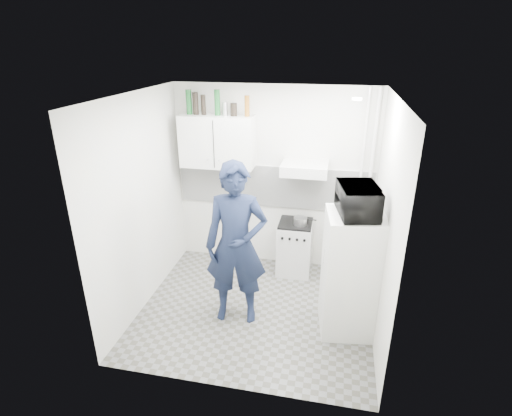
# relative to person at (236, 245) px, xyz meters

# --- Properties ---
(floor) EXTENTS (2.80, 2.80, 0.00)m
(floor) POSITION_rel_person_xyz_m (0.19, 0.16, -0.97)
(floor) COLOR slate
(floor) RESTS_ON ground
(ceiling) EXTENTS (2.80, 2.80, 0.00)m
(ceiling) POSITION_rel_person_xyz_m (0.19, 0.16, 1.63)
(ceiling) COLOR white
(ceiling) RESTS_ON wall_back
(wall_back) EXTENTS (2.80, 0.00, 2.80)m
(wall_back) POSITION_rel_person_xyz_m (0.19, 1.41, 0.33)
(wall_back) COLOR silver
(wall_back) RESTS_ON floor
(wall_left) EXTENTS (0.00, 2.60, 2.60)m
(wall_left) POSITION_rel_person_xyz_m (-1.21, 0.16, 0.33)
(wall_left) COLOR silver
(wall_left) RESTS_ON floor
(wall_right) EXTENTS (0.00, 2.60, 2.60)m
(wall_right) POSITION_rel_person_xyz_m (1.59, 0.16, 0.33)
(wall_right) COLOR silver
(wall_right) RESTS_ON floor
(person) EXTENTS (0.76, 0.56, 1.94)m
(person) POSITION_rel_person_xyz_m (0.00, 0.00, 0.00)
(person) COLOR black
(person) RESTS_ON floor
(stove) EXTENTS (0.47, 0.47, 0.75)m
(stove) POSITION_rel_person_xyz_m (0.55, 1.16, -0.59)
(stove) COLOR beige
(stove) RESTS_ON floor
(fridge) EXTENTS (0.67, 0.67, 1.44)m
(fridge) POSITION_rel_person_xyz_m (1.29, 0.06, -0.25)
(fridge) COLOR white
(fridge) RESTS_ON floor
(stove_top) EXTENTS (0.45, 0.45, 0.03)m
(stove_top) POSITION_rel_person_xyz_m (0.55, 1.16, -0.20)
(stove_top) COLOR black
(stove_top) RESTS_ON stove
(saucepan) EXTENTS (0.18, 0.18, 0.10)m
(saucepan) POSITION_rel_person_xyz_m (0.62, 1.11, -0.14)
(saucepan) COLOR silver
(saucepan) RESTS_ON stove_top
(microwave) EXTENTS (0.63, 0.49, 0.31)m
(microwave) POSITION_rel_person_xyz_m (1.29, 0.06, 0.63)
(microwave) COLOR black
(microwave) RESTS_ON fridge
(bottle_a) EXTENTS (0.08, 0.08, 0.32)m
(bottle_a) POSITION_rel_person_xyz_m (-0.93, 1.23, 1.39)
(bottle_a) COLOR #144C1E
(bottle_a) RESTS_ON upper_cabinet
(bottle_b) EXTENTS (0.07, 0.07, 0.29)m
(bottle_b) POSITION_rel_person_xyz_m (-0.84, 1.23, 1.37)
(bottle_b) COLOR black
(bottle_b) RESTS_ON upper_cabinet
(bottle_c) EXTENTS (0.06, 0.06, 0.26)m
(bottle_c) POSITION_rel_person_xyz_m (-0.74, 1.23, 1.36)
(bottle_c) COLOR black
(bottle_c) RESTS_ON upper_cabinet
(bottle_d) EXTENTS (0.07, 0.07, 0.33)m
(bottle_d) POSITION_rel_person_xyz_m (-0.54, 1.23, 1.39)
(bottle_d) COLOR #144C1E
(bottle_d) RESTS_ON upper_cabinet
(canister_a) EXTENTS (0.07, 0.07, 0.17)m
(canister_a) POSITION_rel_person_xyz_m (-0.44, 1.23, 1.32)
(canister_a) COLOR silver
(canister_a) RESTS_ON upper_cabinet
(canister_b) EXTENTS (0.09, 0.09, 0.16)m
(canister_b) POSITION_rel_person_xyz_m (-0.32, 1.23, 1.31)
(canister_b) COLOR black
(canister_b) RESTS_ON upper_cabinet
(bottle_e) EXTENTS (0.07, 0.07, 0.27)m
(bottle_e) POSITION_rel_person_xyz_m (-0.15, 1.23, 1.36)
(bottle_e) COLOR brown
(bottle_e) RESTS_ON upper_cabinet
(upper_cabinet) EXTENTS (1.00, 0.35, 0.70)m
(upper_cabinet) POSITION_rel_person_xyz_m (-0.56, 1.23, 0.88)
(upper_cabinet) COLOR white
(upper_cabinet) RESTS_ON wall_back
(range_hood) EXTENTS (0.60, 0.50, 0.14)m
(range_hood) POSITION_rel_person_xyz_m (0.64, 1.16, 0.60)
(range_hood) COLOR beige
(range_hood) RESTS_ON wall_back
(backsplash) EXTENTS (2.74, 0.03, 0.60)m
(backsplash) POSITION_rel_person_xyz_m (0.19, 1.39, 0.23)
(backsplash) COLOR white
(backsplash) RESTS_ON wall_back
(pipe_a) EXTENTS (0.05, 0.05, 2.60)m
(pipe_a) POSITION_rel_person_xyz_m (1.49, 1.33, 0.33)
(pipe_a) COLOR beige
(pipe_a) RESTS_ON floor
(pipe_b) EXTENTS (0.04, 0.04, 2.60)m
(pipe_b) POSITION_rel_person_xyz_m (1.37, 1.33, 0.33)
(pipe_b) COLOR beige
(pipe_b) RESTS_ON floor
(ceiling_spot_fixture) EXTENTS (0.10, 0.10, 0.02)m
(ceiling_spot_fixture) POSITION_rel_person_xyz_m (1.19, 0.36, 1.60)
(ceiling_spot_fixture) COLOR white
(ceiling_spot_fixture) RESTS_ON ceiling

